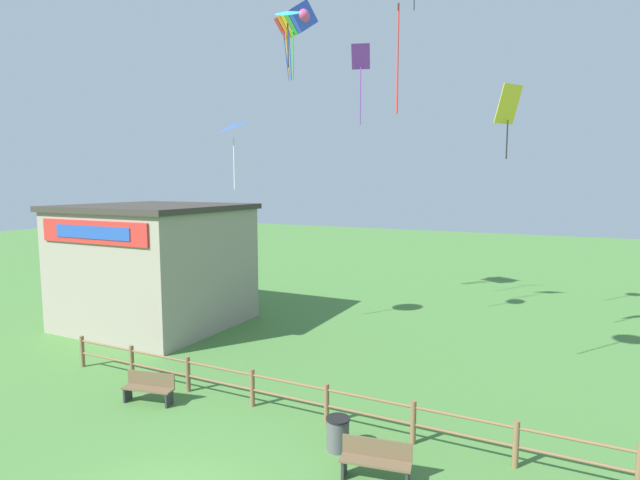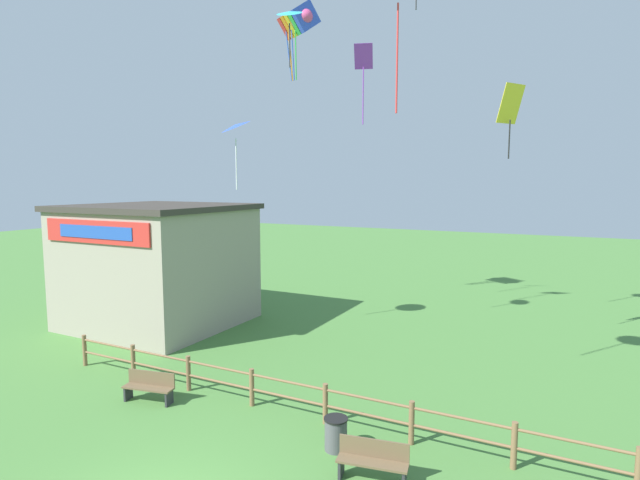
% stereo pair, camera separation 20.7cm
% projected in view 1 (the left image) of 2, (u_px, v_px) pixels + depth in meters
% --- Properties ---
extents(wooden_fence, '(16.52, 0.14, 1.09)m').
position_uv_depth(wooden_fence, '(288.00, 393.00, 13.67)').
color(wooden_fence, brown).
rests_on(wooden_fence, ground_plane).
extents(seaside_building, '(6.99, 6.66, 5.39)m').
position_uv_depth(seaside_building, '(156.00, 265.00, 22.29)').
color(seaside_building, gray).
rests_on(seaside_building, ground_plane).
extents(park_bench_near_fence, '(1.57, 0.66, 0.87)m').
position_uv_depth(park_bench_near_fence, '(376.00, 459.00, 10.66)').
color(park_bench_near_fence, brown).
rests_on(park_bench_near_fence, ground_plane).
extents(park_bench_by_building, '(1.57, 0.69, 0.87)m').
position_uv_depth(park_bench_by_building, '(149.00, 387.00, 14.44)').
color(park_bench_by_building, brown).
rests_on(park_bench_by_building, ground_plane).
extents(trash_bin, '(0.58, 0.58, 0.80)m').
position_uv_depth(trash_bin, '(338.00, 434.00, 11.88)').
color(trash_bin, '#4C4C51').
rests_on(trash_bin, ground_plane).
extents(kite_rainbow_parafoil, '(2.47, 2.32, 3.53)m').
position_uv_depth(kite_rainbow_parafoil, '(296.00, 21.00, 23.72)').
color(kite_rainbow_parafoil, '#E54C8C').
extents(kite_purple_streamer, '(1.00, 0.85, 3.63)m').
position_uv_depth(kite_purple_streamer, '(361.00, 66.00, 23.26)').
color(kite_purple_streamer, purple).
extents(kite_blue_delta, '(1.73, 1.72, 2.87)m').
position_uv_depth(kite_blue_delta, '(233.00, 127.00, 20.03)').
color(kite_blue_delta, blue).
extents(kite_yellow_diamond, '(0.89, 1.07, 2.62)m').
position_uv_depth(kite_yellow_diamond, '(508.00, 108.00, 17.91)').
color(kite_yellow_diamond, yellow).
extents(kite_cyan_delta, '(1.21, 1.17, 2.24)m').
position_uv_depth(kite_cyan_delta, '(288.00, 14.00, 18.61)').
color(kite_cyan_delta, '#2DB2C6').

